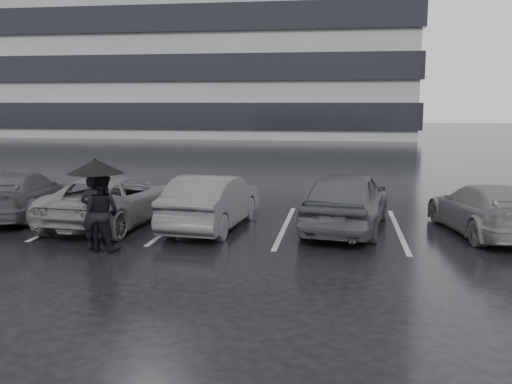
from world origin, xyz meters
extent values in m
plane|color=black|center=(0.00, 0.00, 0.00)|extent=(160.00, 160.00, 0.00)
cube|color=black|center=(-22.00, 48.00, 2.00)|extent=(60.60, 25.60, 2.20)
cube|color=black|center=(-22.00, 48.00, 6.00)|extent=(60.60, 25.60, 2.20)
cube|color=black|center=(-22.00, 48.00, 10.00)|extent=(60.60, 25.60, 2.20)
imported|color=black|center=(2.12, 2.31, 0.75)|extent=(2.41, 4.64, 1.51)
imported|color=#2D2D30|center=(-1.17, 2.02, 0.67)|extent=(1.81, 4.21, 1.35)
imported|color=#4B4B4D|center=(-3.79, 2.06, 0.64)|extent=(2.53, 4.77, 1.28)
imported|color=black|center=(-6.64, 2.58, 0.63)|extent=(2.44, 4.55, 1.25)
imported|color=#4B4B4D|center=(5.40, 2.34, 0.60)|extent=(2.44, 4.41, 1.21)
imported|color=black|center=(-3.13, -0.48, 0.82)|extent=(0.62, 0.42, 1.65)
imported|color=black|center=(-2.97, -0.46, 0.82)|extent=(0.90, 0.76, 1.63)
cylinder|color=black|center=(-3.07, -0.46, 0.84)|extent=(0.03, 0.03, 1.69)
cone|color=black|center=(-3.07, -0.46, 1.79)|extent=(1.16, 1.16, 0.30)
sphere|color=black|center=(-3.07, -0.46, 1.94)|extent=(0.05, 0.05, 0.05)
cube|color=#99999B|center=(-5.00, 2.50, 0.00)|extent=(0.12, 5.00, 0.00)
cube|color=#99999B|center=(-2.20, 2.50, 0.00)|extent=(0.12, 5.00, 0.00)
cube|color=#99999B|center=(0.60, 2.50, 0.00)|extent=(0.12, 5.00, 0.00)
cube|color=#99999B|center=(3.40, 2.50, 0.00)|extent=(0.12, 5.00, 0.00)
camera|label=1|loc=(1.97, -11.59, 3.10)|focal=40.00mm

